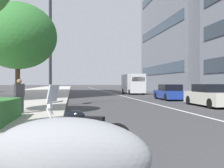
{
  "coord_description": "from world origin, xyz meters",
  "views": [
    {
      "loc": [
        -3.03,
        5.95,
        1.52
      ],
      "look_at": [
        13.77,
        3.34,
        1.46
      ],
      "focal_mm": 41.97,
      "sensor_mm": 36.0,
      "label": 1
    }
  ],
  "objects_px": {
    "delivery_van_ahead": "(133,84)",
    "pedestrian_on_plaza": "(19,96)",
    "motorcycle_nearest_camera": "(80,131)",
    "motorcycle_mid_row": "(67,156)",
    "street_lamp_with_banners": "(55,29)",
    "street_tree_by_lamp_post": "(18,36)",
    "car_approaching_light": "(170,93)",
    "car_far_down_avenue": "(211,96)"
  },
  "relations": [
    {
      "from": "delivery_van_ahead",
      "to": "pedestrian_on_plaza",
      "type": "relative_size",
      "value": 3.43
    },
    {
      "from": "motorcycle_nearest_camera",
      "to": "motorcycle_mid_row",
      "type": "bearing_deg",
      "value": 108.74
    },
    {
      "from": "street_lamp_with_banners",
      "to": "motorcycle_nearest_camera",
      "type": "bearing_deg",
      "value": -173.55
    },
    {
      "from": "motorcycle_mid_row",
      "to": "street_tree_by_lamp_post",
      "type": "distance_m",
      "value": 10.34
    },
    {
      "from": "motorcycle_mid_row",
      "to": "street_tree_by_lamp_post",
      "type": "height_order",
      "value": "street_tree_by_lamp_post"
    },
    {
      "from": "motorcycle_nearest_camera",
      "to": "pedestrian_on_plaza",
      "type": "distance_m",
      "value": 6.86
    },
    {
      "from": "delivery_van_ahead",
      "to": "street_tree_by_lamp_post",
      "type": "distance_m",
      "value": 24.55
    },
    {
      "from": "motorcycle_nearest_camera",
      "to": "street_lamp_with_banners",
      "type": "distance_m",
      "value": 11.93
    },
    {
      "from": "delivery_van_ahead",
      "to": "motorcycle_nearest_camera",
      "type": "bearing_deg",
      "value": 162.19
    },
    {
      "from": "motorcycle_nearest_camera",
      "to": "pedestrian_on_plaza",
      "type": "bearing_deg",
      "value": -43.77
    },
    {
      "from": "street_lamp_with_banners",
      "to": "pedestrian_on_plaza",
      "type": "xyz_separation_m",
      "value": [
        -4.64,
        1.28,
        -3.99
      ]
    },
    {
      "from": "street_lamp_with_banners",
      "to": "car_approaching_light",
      "type": "bearing_deg",
      "value": -59.57
    },
    {
      "from": "delivery_van_ahead",
      "to": "car_approaching_light",
      "type": "bearing_deg",
      "value": -179.8
    },
    {
      "from": "delivery_van_ahead",
      "to": "street_lamp_with_banners",
      "type": "distance_m",
      "value": 20.55
    },
    {
      "from": "street_lamp_with_banners",
      "to": "motorcycle_mid_row",
      "type": "bearing_deg",
      "value": -175.81
    },
    {
      "from": "car_approaching_light",
      "to": "street_lamp_with_banners",
      "type": "xyz_separation_m",
      "value": [
        -5.79,
        9.86,
        4.28
      ]
    },
    {
      "from": "car_far_down_avenue",
      "to": "delivery_van_ahead",
      "type": "xyz_separation_m",
      "value": [
        19.0,
        0.66,
        0.77
      ]
    },
    {
      "from": "car_far_down_avenue",
      "to": "street_tree_by_lamp_post",
      "type": "bearing_deg",
      "value": 105.45
    },
    {
      "from": "motorcycle_nearest_camera",
      "to": "delivery_van_ahead",
      "type": "distance_m",
      "value": 30.09
    },
    {
      "from": "motorcycle_nearest_camera",
      "to": "street_tree_by_lamp_post",
      "type": "relative_size",
      "value": 0.4
    },
    {
      "from": "motorcycle_mid_row",
      "to": "street_lamp_with_banners",
      "type": "height_order",
      "value": "street_lamp_with_banners"
    },
    {
      "from": "pedestrian_on_plaza",
      "to": "car_far_down_avenue",
      "type": "bearing_deg",
      "value": -104.9
    },
    {
      "from": "car_far_down_avenue",
      "to": "delivery_van_ahead",
      "type": "relative_size",
      "value": 0.86
    },
    {
      "from": "motorcycle_mid_row",
      "to": "motorcycle_nearest_camera",
      "type": "height_order",
      "value": "motorcycle_nearest_camera"
    },
    {
      "from": "motorcycle_mid_row",
      "to": "delivery_van_ahead",
      "type": "distance_m",
      "value": 32.54
    },
    {
      "from": "motorcycle_mid_row",
      "to": "pedestrian_on_plaza",
      "type": "distance_m",
      "value": 9.13
    },
    {
      "from": "motorcycle_mid_row",
      "to": "motorcycle_nearest_camera",
      "type": "xyz_separation_m",
      "value": [
        2.48,
        -0.26,
        -0.14
      ]
    },
    {
      "from": "motorcycle_nearest_camera",
      "to": "street_lamp_with_banners",
      "type": "bearing_deg",
      "value": -58.92
    },
    {
      "from": "car_far_down_avenue",
      "to": "street_lamp_with_banners",
      "type": "distance_m",
      "value": 10.92
    },
    {
      "from": "motorcycle_nearest_camera",
      "to": "car_far_down_avenue",
      "type": "relative_size",
      "value": 0.45
    },
    {
      "from": "street_tree_by_lamp_post",
      "to": "pedestrian_on_plaza",
      "type": "height_order",
      "value": "street_tree_by_lamp_post"
    },
    {
      "from": "car_far_down_avenue",
      "to": "car_approaching_light",
      "type": "distance_m",
      "value": 6.82
    },
    {
      "from": "street_tree_by_lamp_post",
      "to": "motorcycle_mid_row",
      "type": "bearing_deg",
      "value": -165.48
    },
    {
      "from": "street_lamp_with_banners",
      "to": "delivery_van_ahead",
      "type": "bearing_deg",
      "value": -27.49
    },
    {
      "from": "car_approaching_light",
      "to": "delivery_van_ahead",
      "type": "bearing_deg",
      "value": 4.46
    },
    {
      "from": "motorcycle_mid_row",
      "to": "car_approaching_light",
      "type": "height_order",
      "value": "car_approaching_light"
    },
    {
      "from": "street_lamp_with_banners",
      "to": "car_far_down_avenue",
      "type": "bearing_deg",
      "value": -95.87
    },
    {
      "from": "motorcycle_nearest_camera",
      "to": "pedestrian_on_plaza",
      "type": "xyz_separation_m",
      "value": [
        6.36,
        2.52,
        0.48
      ]
    },
    {
      "from": "pedestrian_on_plaza",
      "to": "motorcycle_nearest_camera",
      "type": "bearing_deg",
      "value": 168.98
    },
    {
      "from": "motorcycle_nearest_camera",
      "to": "car_approaching_light",
      "type": "xyz_separation_m",
      "value": [
        16.78,
        -8.61,
        0.19
      ]
    },
    {
      "from": "motorcycle_nearest_camera",
      "to": "car_approaching_light",
      "type": "distance_m",
      "value": 18.86
    },
    {
      "from": "delivery_van_ahead",
      "to": "pedestrian_on_plaza",
      "type": "xyz_separation_m",
      "value": [
        -22.6,
        10.63,
        -0.51
      ]
    }
  ]
}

